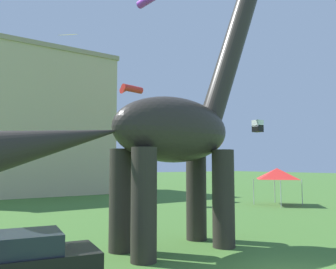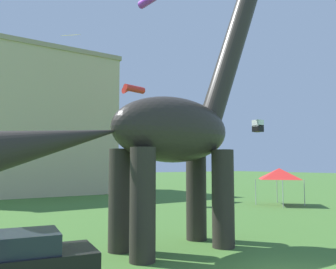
% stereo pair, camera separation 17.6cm
% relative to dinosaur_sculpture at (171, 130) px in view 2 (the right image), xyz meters
% --- Properties ---
extents(dinosaur_sculpture, '(12.39, 2.62, 12.95)m').
position_rel_dinosaur_sculpture_xyz_m(dinosaur_sculpture, '(0.00, 0.00, 0.00)').
color(dinosaur_sculpture, '#2D2823').
rests_on(dinosaur_sculpture, ground_plane).
extents(parked_sedan_left, '(4.42, 2.41, 1.55)m').
position_rel_dinosaur_sculpture_xyz_m(parked_sedan_left, '(-6.08, -1.63, -3.88)').
color(parked_sedan_left, black).
rests_on(parked_sedan_left, ground_plane).
extents(festival_canopy_tent, '(3.15, 3.15, 3.00)m').
position_rel_dinosaur_sculpture_xyz_m(festival_canopy_tent, '(15.75, 7.26, -2.14)').
color(festival_canopy_tent, '#B2B2B7').
rests_on(festival_canopy_tent, ground_plane).
extents(kite_far_left, '(1.85, 1.82, 0.46)m').
position_rel_dinosaur_sculpture_xyz_m(kite_far_left, '(2.21, 19.68, 10.59)').
color(kite_far_left, yellow).
extents(kite_apex, '(0.41, 0.41, 0.54)m').
position_rel_dinosaur_sculpture_xyz_m(kite_apex, '(4.21, -0.75, 0.34)').
color(kite_apex, white).
extents(kite_drifting, '(2.38, 2.18, 0.67)m').
position_rel_dinosaur_sculpture_xyz_m(kite_drifting, '(7.91, 18.11, 5.89)').
color(kite_drifting, red).
extents(background_building_block, '(19.94, 13.18, 15.89)m').
position_rel_dinosaur_sculpture_xyz_m(background_building_block, '(-0.09, 31.11, 3.27)').
color(background_building_block, '#CCB78E').
rests_on(background_building_block, ground_plane).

